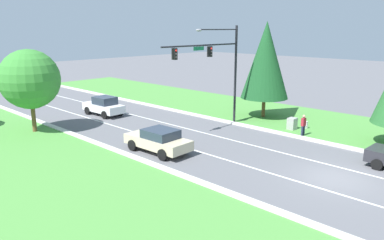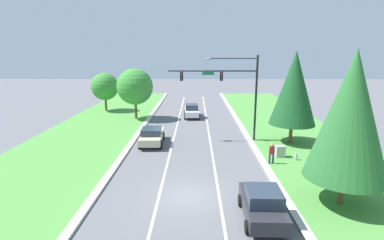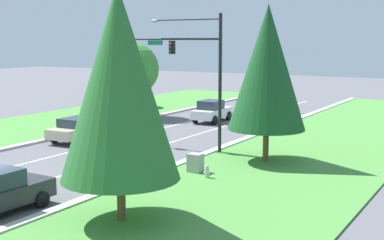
{
  "view_description": "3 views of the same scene",
  "coord_description": "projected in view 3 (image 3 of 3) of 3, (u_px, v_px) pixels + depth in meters",
  "views": [
    {
      "loc": [
        -19.11,
        -7.52,
        7.96
      ],
      "look_at": [
        0.26,
        11.08,
        1.34
      ],
      "focal_mm": 35.0,
      "sensor_mm": 36.0,
      "label": 1
    },
    {
      "loc": [
        0.37,
        -16.5,
        8.41
      ],
      "look_at": [
        0.02,
        13.14,
        1.68
      ],
      "focal_mm": 28.0,
      "sensor_mm": 36.0,
      "label": 2
    },
    {
      "loc": [
        20.46,
        -15.97,
        6.69
      ],
      "look_at": [
        2.53,
        14.43,
        1.35
      ],
      "focal_mm": 50.0,
      "sensor_mm": 36.0,
      "label": 3
    }
  ],
  "objects": [
    {
      "name": "utility_cabinet",
      "position": [
        195.0,
        163.0,
        26.87
      ],
      "size": [
        0.7,
        0.6,
        1.01
      ],
      "color": "#9E9E99",
      "rests_on": "ground_plane"
    },
    {
      "name": "fire_hydrant",
      "position": [
        207.0,
        172.0,
        25.76
      ],
      "size": [
        0.34,
        0.2,
        0.7
      ],
      "color": "#B7B7BC",
      "rests_on": "ground_plane"
    },
    {
      "name": "conifer_near_right_tree",
      "position": [
        119.0,
        83.0,
        19.01
      ],
      "size": [
        4.36,
        4.36,
        8.63
      ],
      "color": "brown",
      "rests_on": "ground_plane"
    },
    {
      "name": "oak_near_left_tree",
      "position": [
        133.0,
        69.0,
        45.76
      ],
      "size": [
        4.54,
        4.54,
        6.45
      ],
      "color": "brown",
      "rests_on": "ground_plane"
    },
    {
      "name": "lane_stripe_inner_right",
      "position": [
        15.0,
        190.0,
        23.97
      ],
      "size": [
        0.14,
        81.0,
        0.01
      ],
      "color": "white",
      "rests_on": "ground_plane"
    },
    {
      "name": "curb_strip_right",
      "position": [
        80.0,
        201.0,
        22.03
      ],
      "size": [
        0.5,
        90.0,
        0.15
      ],
      "color": "beige",
      "rests_on": "ground_plane"
    },
    {
      "name": "white_sedan",
      "position": [
        212.0,
        111.0,
        43.66
      ],
      "size": [
        2.09,
        4.43,
        1.78
      ],
      "rotation": [
        0.0,
        0.0,
        0.04
      ],
      "color": "white",
      "rests_on": "ground_plane"
    },
    {
      "name": "pedestrian",
      "position": [
        161.0,
        158.0,
        26.06
      ],
      "size": [
        0.4,
        0.24,
        1.69
      ],
      "rotation": [
        0.0,
        0.0,
        3.09
      ],
      "color": "#232842",
      "rests_on": "ground_plane"
    },
    {
      "name": "conifer_far_right_tree",
      "position": [
        267.0,
        67.0,
        28.6
      ],
      "size": [
        4.2,
        4.2,
        8.57
      ],
      "color": "brown",
      "rests_on": "ground_plane"
    },
    {
      "name": "grass_verge_right",
      "position": [
        189.0,
        224.0,
        19.4
      ],
      "size": [
        10.0,
        90.0,
        0.08
      ],
      "color": "#4C8E3D",
      "rests_on": "ground_plane"
    },
    {
      "name": "traffic_signal_mast",
      "position": [
        185.0,
        60.0,
        32.08
      ],
      "size": [
        8.37,
        0.41,
        8.18
      ],
      "color": "black",
      "rests_on": "ground_plane"
    },
    {
      "name": "champagne_sedan",
      "position": [
        80.0,
        129.0,
        35.41
      ],
      "size": [
        2.26,
        4.75,
        1.58
      ],
      "rotation": [
        0.0,
        0.0,
        0.03
      ],
      "color": "beige",
      "rests_on": "ground_plane"
    },
    {
      "name": "oak_far_left_tree",
      "position": [
        121.0,
        71.0,
        53.02
      ],
      "size": [
        3.88,
        3.88,
        5.54
      ],
      "color": "brown",
      "rests_on": "ground_plane"
    }
  ]
}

